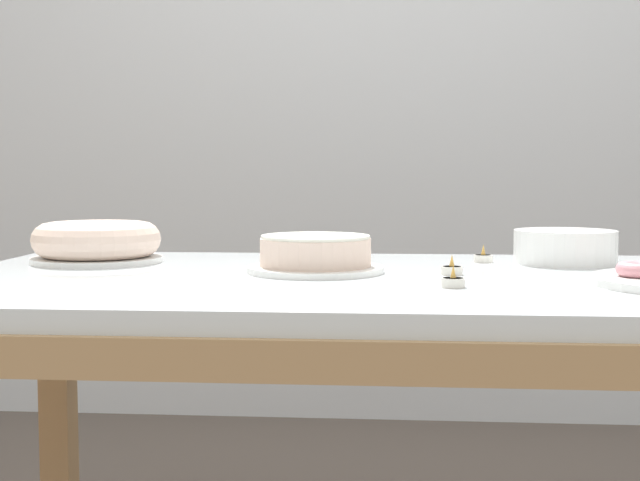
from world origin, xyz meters
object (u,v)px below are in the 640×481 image
Objects in this scene: tealight_centre at (276,256)px; tealight_near_cakes at (483,258)px; plate_stack at (565,247)px; tealight_left_edge at (452,269)px; cake_golden_bundt at (97,242)px; cake_chocolate_round at (315,255)px; tealight_right_edge at (453,281)px.

tealight_centre and tealight_near_cakes have the same top height.
plate_stack reaches higher than tealight_centre.
tealight_left_edge is at bearing -33.27° from tealight_centre.
tealight_near_cakes is (0.81, 0.06, -0.03)m from cake_golden_bundt.
cake_chocolate_round is 0.50m from cake_golden_bundt.
cake_chocolate_round reaches higher than tealight_left_edge.
tealight_near_cakes is at bearing 70.62° from tealight_left_edge.
cake_golden_bundt is 0.82m from tealight_near_cakes.
plate_stack is at bearing 57.04° from tealight_right_edge.
plate_stack is at bearing 21.45° from cake_chocolate_round.
tealight_left_edge is at bearing -12.95° from cake_golden_bundt.
plate_stack is (0.98, 0.05, -0.01)m from cake_golden_bundt.
plate_stack is 5.25× the size of tealight_right_edge.
plate_stack is 5.25× the size of tealight_left_edge.
cake_chocolate_round reaches higher than tealight_centre.
tealight_left_edge is (0.73, -0.17, -0.03)m from cake_golden_bundt.
tealight_centre is 0.54m from tealight_right_edge.
tealight_near_cakes is (0.44, -0.00, 0.00)m from tealight_centre.
cake_golden_bundt reaches higher than tealight_left_edge.
tealight_right_edge is at bearing -93.16° from tealight_left_edge.
tealight_left_edge is at bearing -4.41° from cake_chocolate_round.
plate_stack reaches higher than tealight_right_edge.
plate_stack is 0.17m from tealight_near_cakes.
tealight_centre is (-0.10, 0.22, -0.02)m from cake_chocolate_round.
cake_golden_bundt is 6.87× the size of tealight_left_edge.
plate_stack reaches higher than tealight_near_cakes.
cake_chocolate_round is 1.25× the size of plate_stack.
cake_chocolate_round is at bearing -147.92° from tealight_near_cakes.
tealight_centre is at bearing 179.44° from tealight_near_cakes.
tealight_left_edge is (-0.25, -0.22, -0.02)m from plate_stack.
cake_chocolate_round reaches higher than tealight_right_edge.
cake_golden_bundt reaches higher than plate_stack.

